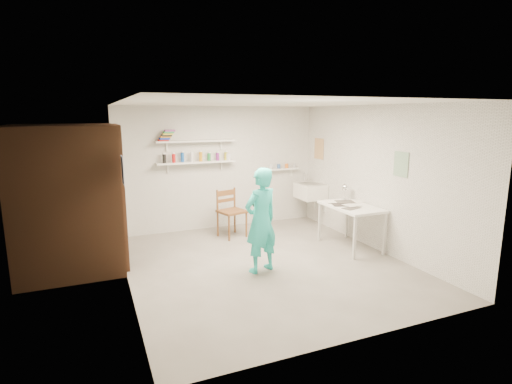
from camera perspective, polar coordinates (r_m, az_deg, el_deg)
name	(u,v)px	position (r m, az deg, el deg)	size (l,w,h in m)	color
floor	(266,265)	(6.18, 1.46, -10.36)	(4.00, 4.50, 0.02)	slate
ceiling	(267,102)	(5.76, 1.58, 12.68)	(4.00, 4.50, 0.02)	silver
wall_back	(220,168)	(7.94, -5.22, 3.45)	(4.00, 0.02, 2.40)	silver
wall_front	(364,226)	(3.95, 15.17, -4.72)	(4.00, 0.02, 2.40)	silver
wall_left	(123,198)	(5.36, -18.48, -0.79)	(0.02, 4.50, 2.40)	silver
wall_right	(377,178)	(6.91, 16.90, 1.87)	(0.02, 4.50, 2.40)	silver
doorway_recess	(119,197)	(6.43, -18.95, -0.73)	(0.02, 0.90, 2.00)	black
corridor_box	(68,198)	(6.41, -25.30, -0.77)	(1.40, 1.50, 2.10)	brown
door_lintel	(116,128)	(6.31, -19.37, 8.66)	(0.06, 1.05, 0.10)	brown
door_jamb_near	(123,204)	(5.94, -18.40, -1.63)	(0.06, 0.10, 2.00)	brown
door_jamb_far	(118,192)	(6.92, -19.08, 0.07)	(0.06, 0.10, 2.00)	brown
shelf_lower	(196,162)	(7.66, -8.52, 4.22)	(1.50, 0.22, 0.03)	white
shelf_upper	(196,141)	(7.62, -8.60, 7.21)	(1.50, 0.22, 0.03)	white
ledge_shelf	(283,169)	(8.37, 3.84, 3.31)	(0.70, 0.14, 0.03)	white
poster_left	(123,170)	(5.35, -18.52, 3.00)	(0.01, 0.28, 0.36)	#334C7F
poster_right_a	(319,149)	(8.31, 8.98, 6.13)	(0.01, 0.34, 0.42)	#995933
poster_right_b	(401,164)	(6.45, 20.00, 3.75)	(0.01, 0.30, 0.38)	#3F724C
belfast_sink	(310,191)	(8.22, 7.76, 0.12)	(0.48, 0.60, 0.30)	white
man	(261,220)	(5.69, 0.72, -4.08)	(0.55, 0.36, 1.52)	#29CDC1
wall_clock	(259,200)	(5.85, 0.48, -1.13)	(0.27, 0.27, 0.04)	beige
wooden_chair	(232,211)	(7.38, -3.46, -2.78)	(0.45, 0.43, 0.96)	brown
work_table	(350,227)	(6.98, 13.34, -4.84)	(0.66, 1.11, 0.74)	white
desk_lamp	(346,188)	(7.31, 12.67, 0.63)	(0.14, 0.14, 0.14)	white
spray_cans	(196,157)	(7.65, -8.54, 4.97)	(1.29, 0.06, 0.17)	black
book_stack	(167,136)	(7.50, -12.66, 7.87)	(0.30, 0.14, 0.20)	red
ledge_pots	(283,166)	(8.36, 3.84, 3.72)	(0.48, 0.07, 0.09)	silver
papers	(351,205)	(6.89, 13.48, -1.78)	(0.30, 0.22, 0.03)	silver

